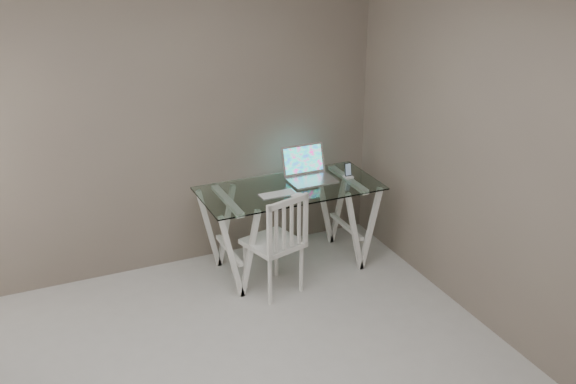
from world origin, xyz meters
name	(u,v)px	position (x,y,z in m)	size (l,w,h in m)	color
room	(236,166)	(-0.06, 0.02, 1.72)	(4.50, 4.52, 2.71)	#B1AEA9
desk	(290,227)	(1.03, 1.75, 0.38)	(1.50, 0.70, 0.75)	silver
chair	(279,240)	(0.77, 1.39, 0.48)	(0.49, 0.49, 0.87)	silver
laptop	(308,171)	(1.25, 1.87, 0.81)	(0.39, 0.35, 0.27)	silver
keyboard	(277,194)	(0.87, 1.65, 0.75)	(0.31, 0.13, 0.01)	silver
mouse	(297,195)	(1.00, 1.55, 0.76)	(0.11, 0.07, 0.04)	white
phone_dock	(348,174)	(1.58, 1.75, 0.78)	(0.07, 0.07, 0.13)	white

